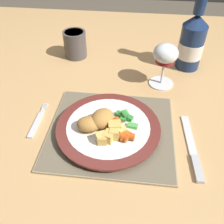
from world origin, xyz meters
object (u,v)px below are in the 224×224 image
(dining_table, at_px, (120,92))
(fork, at_px, (37,122))
(table_knife, at_px, (193,152))
(dinner_plate, at_px, (108,128))
(wine_glass, at_px, (165,56))
(drinking_cup, at_px, (75,44))
(bottle, at_px, (192,42))

(dining_table, xyz_separation_m, fork, (-0.20, -0.25, 0.07))
(dining_table, distance_m, table_knife, 0.37)
(dinner_plate, bearing_deg, fork, 175.92)
(fork, relative_size, wine_glass, 0.97)
(dining_table, xyz_separation_m, dinner_plate, (-0.01, -0.26, 0.09))
(fork, distance_m, drinking_cup, 0.36)
(dining_table, bearing_deg, wine_glass, -14.22)
(dinner_plate, height_order, drinking_cup, drinking_cup)
(bottle, xyz_separation_m, drinking_cup, (-0.39, 0.03, -0.04))
(dining_table, height_order, table_knife, table_knife)
(fork, relative_size, table_knife, 0.64)
(dinner_plate, bearing_deg, wine_glass, 58.80)
(fork, xyz_separation_m, wine_glass, (0.33, 0.21, 0.09))
(table_knife, xyz_separation_m, bottle, (0.02, 0.38, 0.09))
(dining_table, distance_m, dinner_plate, 0.28)
(fork, xyz_separation_m, drinking_cup, (0.03, 0.35, 0.05))
(dining_table, distance_m, wine_glass, 0.21)
(drinking_cup, bearing_deg, fork, -94.21)
(dinner_plate, relative_size, table_knife, 1.27)
(dinner_plate, xyz_separation_m, drinking_cup, (-0.16, 0.37, 0.03))
(dining_table, bearing_deg, bottle, 19.55)
(table_knife, distance_m, drinking_cup, 0.55)
(dinner_plate, bearing_deg, dining_table, 88.51)
(fork, xyz_separation_m, table_knife, (0.39, -0.05, 0.00))
(dinner_plate, relative_size, bottle, 1.02)
(table_knife, bearing_deg, bottle, 86.47)
(dinner_plate, bearing_deg, drinking_cup, 114.19)
(dinner_plate, xyz_separation_m, fork, (-0.19, 0.01, -0.01))
(wine_glass, xyz_separation_m, drinking_cup, (-0.30, 0.14, -0.05))
(dinner_plate, height_order, wine_glass, wine_glass)
(dining_table, distance_m, drinking_cup, 0.23)
(dining_table, xyz_separation_m, drinking_cup, (-0.17, 0.10, 0.12))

